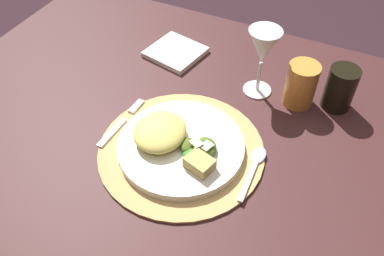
{
  "coord_description": "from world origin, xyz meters",
  "views": [
    {
      "loc": [
        0.3,
        -0.49,
        1.38
      ],
      "look_at": [
        0.05,
        0.03,
        0.78
      ],
      "focal_mm": 38.26,
      "sensor_mm": 36.0,
      "label": 1
    }
  ],
  "objects_px": {
    "fork": "(119,124)",
    "wine_glass": "(263,49)",
    "dinner_plate": "(181,146)",
    "spoon": "(255,163)",
    "dark_tumbler": "(340,88)",
    "dining_table": "(168,186)",
    "napkin": "(176,52)",
    "amber_tumbler": "(301,85)"
  },
  "relations": [
    {
      "from": "amber_tumbler",
      "to": "dark_tumbler",
      "type": "xyz_separation_m",
      "value": [
        0.08,
        0.02,
        -0.0
      ]
    },
    {
      "from": "wine_glass",
      "to": "dark_tumbler",
      "type": "xyz_separation_m",
      "value": [
        0.17,
        0.03,
        -0.07
      ]
    },
    {
      "from": "napkin",
      "to": "wine_glass",
      "type": "xyz_separation_m",
      "value": [
        0.23,
        -0.04,
        0.11
      ]
    },
    {
      "from": "wine_glass",
      "to": "amber_tumbler",
      "type": "height_order",
      "value": "wine_glass"
    },
    {
      "from": "napkin",
      "to": "wine_glass",
      "type": "relative_size",
      "value": 0.78
    },
    {
      "from": "wine_glass",
      "to": "amber_tumbler",
      "type": "xyz_separation_m",
      "value": [
        0.09,
        0.0,
        -0.06
      ]
    },
    {
      "from": "dinner_plate",
      "to": "spoon",
      "type": "height_order",
      "value": "dinner_plate"
    },
    {
      "from": "dining_table",
      "to": "dinner_plate",
      "type": "xyz_separation_m",
      "value": [
        0.05,
        -0.02,
        0.19
      ]
    },
    {
      "from": "spoon",
      "to": "napkin",
      "type": "height_order",
      "value": "same"
    },
    {
      "from": "fork",
      "to": "spoon",
      "type": "relative_size",
      "value": 1.13
    },
    {
      "from": "wine_glass",
      "to": "fork",
      "type": "bearing_deg",
      "value": -133.14
    },
    {
      "from": "fork",
      "to": "amber_tumbler",
      "type": "height_order",
      "value": "amber_tumbler"
    },
    {
      "from": "fork",
      "to": "amber_tumbler",
      "type": "xyz_separation_m",
      "value": [
        0.32,
        0.24,
        0.04
      ]
    },
    {
      "from": "napkin",
      "to": "dark_tumbler",
      "type": "distance_m",
      "value": 0.41
    },
    {
      "from": "dining_table",
      "to": "spoon",
      "type": "xyz_separation_m",
      "value": [
        0.2,
        0.0,
        0.19
      ]
    },
    {
      "from": "spoon",
      "to": "dark_tumbler",
      "type": "height_order",
      "value": "dark_tumbler"
    },
    {
      "from": "dining_table",
      "to": "wine_glass",
      "type": "distance_m",
      "value": 0.39
    },
    {
      "from": "spoon",
      "to": "dark_tumbler",
      "type": "distance_m",
      "value": 0.26
    },
    {
      "from": "amber_tumbler",
      "to": "dining_table",
      "type": "bearing_deg",
      "value": -135.07
    },
    {
      "from": "fork",
      "to": "napkin",
      "type": "height_order",
      "value": "napkin"
    },
    {
      "from": "dining_table",
      "to": "amber_tumbler",
      "type": "distance_m",
      "value": 0.39
    },
    {
      "from": "fork",
      "to": "dark_tumbler",
      "type": "xyz_separation_m",
      "value": [
        0.39,
        0.26,
        0.04
      ]
    },
    {
      "from": "amber_tumbler",
      "to": "dark_tumbler",
      "type": "distance_m",
      "value": 0.08
    },
    {
      "from": "spoon",
      "to": "wine_glass",
      "type": "bearing_deg",
      "value": 108.31
    },
    {
      "from": "dining_table",
      "to": "fork",
      "type": "relative_size",
      "value": 7.2
    },
    {
      "from": "napkin",
      "to": "dinner_plate",
      "type": "bearing_deg",
      "value": -60.85
    },
    {
      "from": "dining_table",
      "to": "napkin",
      "type": "height_order",
      "value": "napkin"
    },
    {
      "from": "dinner_plate",
      "to": "wine_glass",
      "type": "distance_m",
      "value": 0.27
    },
    {
      "from": "amber_tumbler",
      "to": "fork",
      "type": "bearing_deg",
      "value": -142.78
    },
    {
      "from": "dining_table",
      "to": "wine_glass",
      "type": "bearing_deg",
      "value": 59.68
    },
    {
      "from": "fork",
      "to": "wine_glass",
      "type": "relative_size",
      "value": 0.98
    },
    {
      "from": "dinner_plate",
      "to": "fork",
      "type": "height_order",
      "value": "dinner_plate"
    },
    {
      "from": "dining_table",
      "to": "amber_tumbler",
      "type": "bearing_deg",
      "value": 44.93
    },
    {
      "from": "spoon",
      "to": "amber_tumbler",
      "type": "xyz_separation_m",
      "value": [
        0.02,
        0.22,
        0.04
      ]
    },
    {
      "from": "napkin",
      "to": "wine_glass",
      "type": "bearing_deg",
      "value": -10.66
    },
    {
      "from": "spoon",
      "to": "wine_glass",
      "type": "height_order",
      "value": "wine_glass"
    },
    {
      "from": "dinner_plate",
      "to": "spoon",
      "type": "relative_size",
      "value": 1.8
    },
    {
      "from": "dining_table",
      "to": "fork",
      "type": "height_order",
      "value": "fork"
    },
    {
      "from": "dining_table",
      "to": "dark_tumbler",
      "type": "relative_size",
      "value": 11.39
    },
    {
      "from": "dining_table",
      "to": "fork",
      "type": "distance_m",
      "value": 0.21
    },
    {
      "from": "dark_tumbler",
      "to": "spoon",
      "type": "bearing_deg",
      "value": -113.01
    },
    {
      "from": "spoon",
      "to": "amber_tumbler",
      "type": "relative_size",
      "value": 1.39
    }
  ]
}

